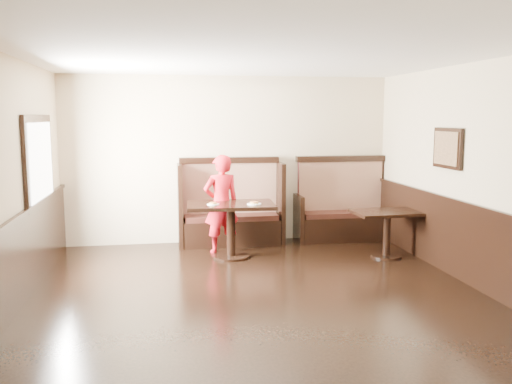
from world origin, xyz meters
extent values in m
plane|color=black|center=(0.00, 0.00, 0.00)|extent=(7.00, 7.00, 0.00)
plane|color=#C5AD8E|center=(0.00, 3.50, 1.40)|extent=(5.50, 0.00, 5.50)
plane|color=#C5AD8E|center=(0.00, -3.50, 1.40)|extent=(5.50, 0.00, 5.50)
plane|color=#C5AD8E|center=(2.75, 0.00, 1.40)|extent=(0.00, 7.00, 7.00)
plane|color=white|center=(0.00, 0.00, 2.80)|extent=(7.00, 7.00, 0.00)
cube|color=black|center=(-2.72, 0.00, 0.50)|extent=(0.05, 6.90, 1.00)
cube|color=black|center=(2.72, 0.00, 0.50)|extent=(0.05, 6.90, 1.00)
cube|color=black|center=(-2.71, 1.90, 1.55)|extent=(0.05, 1.50, 1.20)
cube|color=white|center=(-2.69, 1.90, 1.55)|extent=(0.01, 1.30, 1.00)
cube|color=black|center=(2.71, 1.20, 1.70)|extent=(0.04, 0.70, 0.55)
cube|color=olive|center=(2.69, 1.20, 1.70)|extent=(0.01, 0.60, 0.45)
cube|color=black|center=(0.00, 3.22, 0.21)|extent=(1.60, 0.50, 0.42)
cube|color=black|center=(0.00, 3.22, 0.46)|extent=(1.54, 0.46, 0.09)
cube|color=#51101C|center=(0.00, 3.43, 0.90)|extent=(1.60, 0.12, 0.92)
cube|color=black|center=(0.00, 3.43, 1.40)|extent=(1.68, 0.16, 0.10)
cube|color=black|center=(-0.84, 3.32, 0.68)|extent=(0.07, 0.72, 1.36)
cube|color=black|center=(0.84, 3.32, 0.68)|extent=(0.07, 0.72, 1.36)
cube|color=black|center=(1.95, 3.22, 0.21)|extent=(1.50, 0.50, 0.42)
cube|color=black|center=(1.95, 3.22, 0.46)|extent=(1.44, 0.46, 0.09)
cube|color=#51101C|center=(1.95, 3.43, 0.90)|extent=(1.50, 0.12, 0.92)
cube|color=black|center=(1.95, 3.43, 1.40)|extent=(1.58, 0.16, 0.10)
cube|color=black|center=(1.16, 3.32, 0.40)|extent=(0.07, 0.72, 0.80)
cube|color=black|center=(2.74, 3.32, 0.40)|extent=(0.07, 0.72, 0.80)
cube|color=black|center=(-0.11, 2.38, 0.80)|extent=(1.34, 0.88, 0.05)
cylinder|color=black|center=(-0.11, 2.38, 0.39)|extent=(0.13, 0.13, 0.76)
cylinder|color=black|center=(-0.11, 2.38, 0.02)|extent=(0.56, 0.56, 0.03)
cube|color=black|center=(2.23, 2.01, 0.69)|extent=(1.04, 0.70, 0.05)
cylinder|color=black|center=(2.23, 2.01, 0.33)|extent=(0.11, 0.11, 0.65)
cylinder|color=black|center=(2.23, 2.01, 0.01)|extent=(0.48, 0.48, 0.03)
imported|color=red|center=(-0.22, 2.71, 0.77)|extent=(0.63, 0.48, 1.54)
cylinder|color=white|center=(-0.38, 2.32, 0.84)|extent=(0.18, 0.18, 0.01)
cylinder|color=tan|center=(-0.38, 2.32, 0.85)|extent=(0.11, 0.11, 0.02)
cylinder|color=#EABA54|center=(-0.38, 2.32, 0.86)|extent=(0.10, 0.10, 0.01)
cylinder|color=white|center=(0.22, 2.24, 0.84)|extent=(0.22, 0.22, 0.01)
cylinder|color=tan|center=(0.22, 2.24, 0.85)|extent=(0.13, 0.13, 0.02)
cylinder|color=#EABA54|center=(0.22, 2.24, 0.87)|extent=(0.11, 0.11, 0.01)
camera|label=1|loc=(-1.10, -5.60, 2.13)|focal=38.00mm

